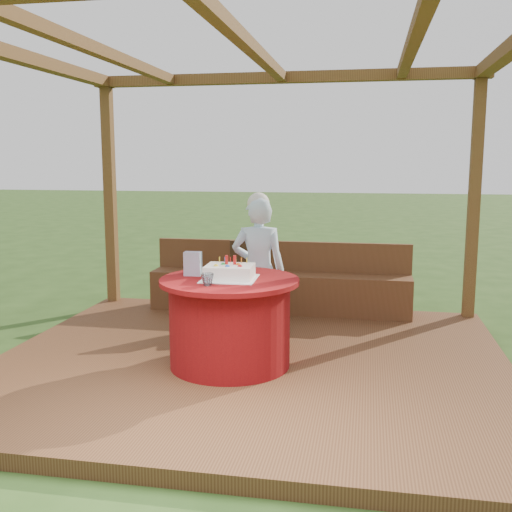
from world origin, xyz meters
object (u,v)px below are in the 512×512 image
at_px(bench, 279,289).
at_px(table, 230,322).
at_px(elderly_woman, 258,268).
at_px(chair, 252,278).
at_px(gift_bag, 193,264).
at_px(drinking_glass, 207,280).
at_px(birthday_cake, 230,272).

bearing_deg(bench, table, -94.12).
bearing_deg(elderly_woman, table, -98.57).
height_order(bench, chair, chair).
bearing_deg(chair, gift_bag, -103.02).
bearing_deg(elderly_woman, drinking_glass, -101.67).
bearing_deg(elderly_woman, chair, 106.78).
bearing_deg(table, birthday_cake, -72.25).
height_order(bench, birthday_cake, birthday_cake).
xyz_separation_m(birthday_cake, drinking_glass, (-0.11, -0.29, -0.01)).
height_order(chair, birthday_cake, birthday_cake).
relative_size(bench, elderly_woman, 2.08).
height_order(elderly_woman, drinking_glass, elderly_woman).
xyz_separation_m(bench, birthday_cake, (-0.13, -1.96, 0.55)).
bearing_deg(table, elderly_woman, 81.43).
xyz_separation_m(birthday_cake, gift_bag, (-0.35, 0.10, 0.04)).
bearing_deg(table, drinking_glass, -108.76).
distance_m(elderly_woman, drinking_glass, 1.08).
relative_size(birthday_cake, gift_bag, 2.25).
distance_m(bench, elderly_woman, 1.28).
distance_m(bench, drinking_glass, 2.32).
relative_size(elderly_woman, gift_bag, 7.01).
bearing_deg(chair, drinking_glass, -91.74).
relative_size(bench, drinking_glass, 28.64).
xyz_separation_m(table, drinking_glass, (-0.11, -0.31, 0.42)).
relative_size(table, elderly_woman, 0.82).
bearing_deg(chair, table, -87.49).
xyz_separation_m(gift_bag, drinking_glass, (0.23, -0.39, -0.05)).
distance_m(table, elderly_woman, 0.82).
height_order(table, elderly_woman, elderly_woman).
bearing_deg(birthday_cake, bench, 86.11).
distance_m(table, gift_bag, 0.59).
bearing_deg(gift_bag, table, -15.11).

